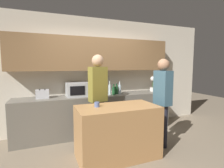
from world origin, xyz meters
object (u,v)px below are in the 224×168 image
toaster (42,94)px  person_left (163,95)px  bottle_1 (114,91)px  bottle_3 (120,89)px  bottle_0 (110,89)px  cup_0 (97,104)px  person_center (98,91)px  microwave (78,89)px  bottle_2 (117,90)px  potted_plant (153,84)px

toaster → person_left: person_left is taller
bottle_1 → bottle_3: bottle_3 is taller
bottle_1 → person_left: size_ratio=0.15×
toaster → bottle_0: bearing=-2.8°
cup_0 → bottle_3: bearing=50.8°
person_center → person_left: bearing=139.5°
bottle_0 → bottle_3: (0.28, 0.05, -0.01)m
bottle_1 → person_center: size_ratio=0.14×
microwave → bottle_2: microwave is taller
potted_plant → cup_0: size_ratio=4.59×
bottle_3 → person_center: (-0.73, -0.58, 0.07)m
cup_0 → bottle_0: bearing=59.2°
bottle_1 → cup_0: size_ratio=2.89×
bottle_3 → person_left: bearing=-71.4°
toaster → bottle_1: bearing=-4.3°
person_left → bottle_3: bearing=15.2°
bottle_0 → bottle_2: 0.19m
potted_plant → person_left: bearing=-116.6°
potted_plant → person_left: person_left is taller
toaster → cup_0: (0.83, -1.14, -0.05)m
microwave → person_left: person_left is taller
potted_plant → person_center: size_ratio=0.22×
bottle_3 → person_left: (0.38, -1.14, 0.01)m
bottle_1 → potted_plant: bearing=5.7°
person_left → microwave: bearing=46.8°
bottle_1 → bottle_3: bearing=27.0°
bottle_2 → cup_0: (-0.82, -1.09, -0.06)m
microwave → toaster: bearing=179.9°
bottle_1 → bottle_2: size_ratio=1.00×
bottle_2 → bottle_3: bearing=18.8°
microwave → bottle_0: 0.73m
bottle_2 → cup_0: 1.36m
potted_plant → bottle_2: (-1.06, -0.05, -0.10)m
bottle_1 → bottle_2: bearing=33.7°
cup_0 → potted_plant: bearing=31.2°
cup_0 → person_left: bearing=-1.0°
microwave → bottle_2: bearing=-3.0°
potted_plant → bottle_1: potted_plant is taller
bottle_2 → toaster: bearing=178.3°
microwave → bottle_1: size_ratio=2.09×
potted_plant → bottle_0: bearing=-176.7°
microwave → potted_plant: (1.97, 0.00, 0.05)m
person_center → bottle_0: bearing=-144.0°
cup_0 → person_left: (1.30, -0.02, 0.08)m
bottle_2 → bottle_1: bearing=-146.3°
person_left → potted_plant: bearing=-30.0°
bottle_0 → person_center: (-0.45, -0.53, 0.06)m
potted_plant → bottle_1: bearing=-174.3°
bottle_0 → bottle_2: size_ratio=1.29×
microwave → potted_plant: 1.97m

